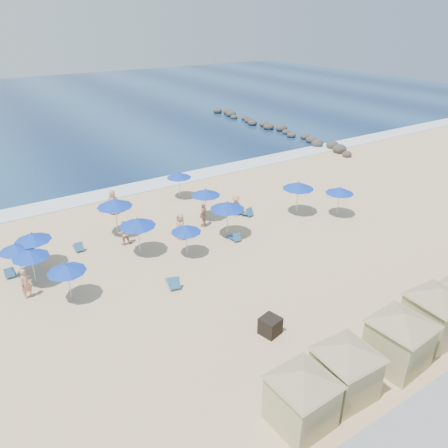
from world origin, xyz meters
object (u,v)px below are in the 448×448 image
at_px(cabana_0, 302,391).
at_px(beachgoer_5, 181,226).
at_px(trash_bin, 270,326).
at_px(umbrella_5, 137,222).
at_px(cabana_1, 346,363).
at_px(umbrella_4, 114,203).
at_px(beachgoer_3, 236,206).
at_px(beachgoer_4, 113,202).
at_px(cabana_3, 437,307).
at_px(umbrella_11, 340,190).
at_px(umbrella_7, 206,192).
at_px(umbrella_8, 227,206).
at_px(umbrella_2, 33,237).
at_px(umbrella_1, 16,248).
at_px(umbrella_3, 66,268).
at_px(beachgoer_0, 26,284).
at_px(beachgoer_2, 204,215).
at_px(beachgoer_1, 124,233).
at_px(umbrella_12, 30,254).
at_px(rock_jetty, 273,128).
at_px(cabana_2, 401,333).
at_px(umbrella_10, 298,185).
at_px(umbrella_9, 179,175).
at_px(umbrella_6, 186,229).

height_order(cabana_0, beachgoer_5, cabana_0).
distance_m(trash_bin, umbrella_5, 10.62).
bearing_deg(umbrella_5, cabana_1, -81.31).
xyz_separation_m(umbrella_4, beachgoer_3, (8.32, -1.97, -1.50)).
bearing_deg(beachgoer_4, cabana_3, 139.72).
height_order(umbrella_5, beachgoer_4, umbrella_5).
bearing_deg(umbrella_11, umbrella_7, 150.05).
bearing_deg(beachgoer_4, umbrella_8, 153.91).
relative_size(cabana_3, umbrella_2, 2.01).
height_order(umbrella_1, umbrella_3, umbrella_3).
xyz_separation_m(trash_bin, beachgoer_0, (-8.87, 9.21, 0.43)).
bearing_deg(beachgoer_4, trash_bin, 124.99).
xyz_separation_m(cabana_0, beachgoer_2, (5.41, 15.97, -0.71)).
distance_m(umbrella_8, beachgoer_3, 3.57).
distance_m(umbrella_2, beachgoer_1, 5.47).
height_order(umbrella_4, umbrella_12, umbrella_4).
height_order(cabana_0, umbrella_8, cabana_0).
xyz_separation_m(umbrella_12, beachgoer_4, (6.95, 6.63, -0.99)).
relative_size(rock_jetty, beachgoer_1, 16.24).
xyz_separation_m(rock_jetty, cabana_1, (-24.51, -34.69, 1.22)).
xyz_separation_m(cabana_2, umbrella_11, (9.11, 12.06, 0.34)).
distance_m(umbrella_1, umbrella_8, 12.72).
bearing_deg(beachgoer_5, beachgoer_2, 106.60).
bearing_deg(umbrella_10, umbrella_11, -39.43).
distance_m(umbrella_10, beachgoer_1, 12.81).
height_order(trash_bin, umbrella_3, umbrella_3).
height_order(umbrella_3, umbrella_10, umbrella_10).
xyz_separation_m(umbrella_9, beachgoer_1, (-6.68, -5.01, -1.13)).
relative_size(umbrella_11, beachgoer_3, 1.42).
height_order(cabana_2, beachgoer_5, cabana_2).
relative_size(trash_bin, umbrella_1, 0.40).
xyz_separation_m(trash_bin, umbrella_12, (-8.27, 10.31, 1.49)).
bearing_deg(umbrella_4, beachgoer_4, 73.69).
distance_m(umbrella_11, beachgoer_5, 11.82).
distance_m(beachgoer_0, beachgoer_2, 12.32).
xyz_separation_m(cabana_3, umbrella_1, (-14.81, 15.87, 0.15)).
relative_size(umbrella_1, umbrella_3, 0.95).
relative_size(umbrella_1, umbrella_6, 1.01).
bearing_deg(umbrella_2, cabana_0, -71.30).
xyz_separation_m(umbrella_5, umbrella_8, (5.84, -0.98, 0.07)).
xyz_separation_m(umbrella_4, umbrella_11, (14.65, -5.97, -0.30)).
bearing_deg(umbrella_4, umbrella_11, -22.15).
relative_size(umbrella_5, umbrella_12, 1.14).
relative_size(trash_bin, beachgoer_0, 0.50).
distance_m(umbrella_1, umbrella_5, 6.80).
relative_size(umbrella_1, beachgoer_5, 1.18).
bearing_deg(beachgoer_0, rock_jetty, 13.67).
bearing_deg(umbrella_4, cabana_2, -72.89).
bearing_deg(beachgoer_5, rock_jetty, 126.03).
relative_size(cabana_3, umbrella_11, 2.03).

